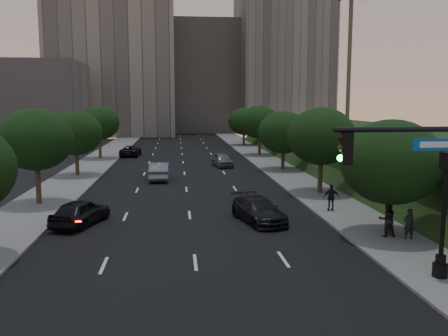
{
  "coord_description": "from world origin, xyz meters",
  "views": [
    {
      "loc": [
        -0.77,
        -15.33,
        7.07
      ],
      "look_at": [
        1.76,
        9.67,
        3.6
      ],
      "focal_mm": 38.0,
      "sensor_mm": 36.0,
      "label": 1
    }
  ],
  "objects": [
    {
      "name": "ground",
      "position": [
        0.0,
        0.0,
        0.0
      ],
      "size": [
        160.0,
        160.0,
        0.0
      ],
      "primitive_type": "plane",
      "color": "black",
      "rests_on": "ground"
    },
    {
      "name": "office_block_filler",
      "position": [
        -26.0,
        70.0,
        7.0
      ],
      "size": [
        18.0,
        16.0,
        14.0
      ],
      "primitive_type": "cube",
      "color": "#A09A93",
      "rests_on": "ground"
    },
    {
      "name": "tree_right_b",
      "position": [
        10.3,
        20.0,
        4.52
      ],
      "size": [
        5.2,
        5.2,
        6.74
      ],
      "color": "#38281C",
      "rests_on": "ground"
    },
    {
      "name": "tree_left_d",
      "position": [
        -10.3,
        45.0,
        4.58
      ],
      "size": [
        5.0,
        5.0,
        6.71
      ],
      "color": "#38281C",
      "rests_on": "ground"
    },
    {
      "name": "pedestrian_a",
      "position": [
        10.98,
        7.12,
        0.94
      ],
      "size": [
        0.6,
        0.42,
        1.59
      ],
      "primitive_type": "imported",
      "rotation": [
        0.0,
        0.0,
        3.2
      ],
      "color": "black",
      "rests_on": "sidewalk_right"
    },
    {
      "name": "sidewalk_left",
      "position": [
        -10.25,
        30.0,
        0.07
      ],
      "size": [
        4.5,
        140.0,
        0.15
      ],
      "primitive_type": "cube",
      "color": "slate",
      "rests_on": "ground"
    },
    {
      "name": "tree_right_e",
      "position": [
        10.3,
        62.0,
        4.02
      ],
      "size": [
        5.2,
        5.2,
        6.24
      ],
      "color": "#38281C",
      "rests_on": "ground"
    },
    {
      "name": "road_surface",
      "position": [
        0.0,
        30.0,
        0.01
      ],
      "size": [
        16.0,
        140.0,
        0.02
      ],
      "primitive_type": "cube",
      "color": "black",
      "rests_on": "ground"
    },
    {
      "name": "office_block_right",
      "position": [
        24.0,
        96.0,
        18.0
      ],
      "size": [
        20.0,
        22.0,
        36.0
      ],
      "primitive_type": "cube",
      "color": "gray",
      "rests_on": "ground"
    },
    {
      "name": "parapet_wall",
      "position": [
        13.5,
        28.0,
        4.35
      ],
      "size": [
        0.35,
        90.0,
        0.7
      ],
      "primitive_type": "cube",
      "color": "slate",
      "rests_on": "embankment"
    },
    {
      "name": "tree_right_a",
      "position": [
        10.3,
        8.0,
        4.02
      ],
      "size": [
        5.2,
        5.2,
        6.24
      ],
      "color": "#38281C",
      "rests_on": "ground"
    },
    {
      "name": "office_block_mid",
      "position": [
        6.0,
        102.0,
        13.0
      ],
      "size": [
        22.0,
        18.0,
        26.0
      ],
      "primitive_type": "cube",
      "color": "#A09A93",
      "rests_on": "ground"
    },
    {
      "name": "tree_left_b",
      "position": [
        -10.3,
        18.0,
        4.58
      ],
      "size": [
        5.0,
        5.0,
        6.71
      ],
      "color": "#38281C",
      "rests_on": "ground"
    },
    {
      "name": "tree_left_c",
      "position": [
        -10.3,
        31.0,
        4.21
      ],
      "size": [
        5.0,
        5.0,
        6.34
      ],
      "color": "#38281C",
      "rests_on": "ground"
    },
    {
      "name": "sedan_near_right",
      "position": [
        4.05,
        11.92,
        0.72
      ],
      "size": [
        3.18,
        5.34,
        1.45
      ],
      "primitive_type": "imported",
      "rotation": [
        0.0,
        0.0,
        0.25
      ],
      "color": "black",
      "rests_on": "ground"
    },
    {
      "name": "sedan_far_right",
      "position": [
        4.29,
        36.79,
        0.75
      ],
      "size": [
        2.39,
        4.62,
        1.5
      ],
      "primitive_type": "imported",
      "rotation": [
        0.0,
        0.0,
        0.15
      ],
      "color": "slate",
      "rests_on": "ground"
    },
    {
      "name": "sidewalk_right",
      "position": [
        10.25,
        30.0,
        0.07
      ],
      "size": [
        4.5,
        140.0,
        0.15
      ],
      "primitive_type": "cube",
      "color": "slate",
      "rests_on": "ground"
    },
    {
      "name": "pedestrian_b",
      "position": [
        10.09,
        7.69,
        1.06
      ],
      "size": [
        0.94,
        0.76,
        1.83
      ],
      "primitive_type": "imported",
      "rotation": [
        0.0,
        0.0,
        3.06
      ],
      "color": "black",
      "rests_on": "sidewalk_right"
    },
    {
      "name": "tree_right_c",
      "position": [
        10.3,
        33.0,
        4.02
      ],
      "size": [
        5.2,
        5.2,
        6.24
      ],
      "color": "#38281C",
      "rests_on": "ground"
    },
    {
      "name": "sedan_mid_left",
      "position": [
        -2.38,
        28.17,
        0.83
      ],
      "size": [
        1.77,
        5.03,
        1.65
      ],
      "primitive_type": "imported",
      "rotation": [
        0.0,
        0.0,
        3.15
      ],
      "color": "slate",
      "rests_on": "ground"
    },
    {
      "name": "tree_right_d",
      "position": [
        10.3,
        47.0,
        4.52
      ],
      "size": [
        5.2,
        5.2,
        6.74
      ],
      "color": "#38281C",
      "rests_on": "ground"
    },
    {
      "name": "embankment",
      "position": [
        22.0,
        28.0,
        2.0
      ],
      "size": [
        18.0,
        90.0,
        4.0
      ],
      "primitive_type": "cube",
      "color": "black",
      "rests_on": "ground"
    },
    {
      "name": "office_block_left",
      "position": [
        -14.0,
        92.0,
        16.0
      ],
      "size": [
        26.0,
        20.0,
        32.0
      ],
      "primitive_type": "cube",
      "color": "gray",
      "rests_on": "ground"
    },
    {
      "name": "street_lamp",
      "position": [
        9.68,
        1.92,
        2.63
      ],
      "size": [
        0.64,
        0.64,
        5.62
      ],
      "color": "black",
      "rests_on": "ground"
    },
    {
      "name": "sedan_near_left",
      "position": [
        -6.36,
        12.21,
        0.78
      ],
      "size": [
        3.22,
        4.92,
        1.56
      ],
      "primitive_type": "imported",
      "rotation": [
        0.0,
        0.0,
        2.81
      ],
      "color": "black",
      "rests_on": "ground"
    },
    {
      "name": "pedestrian_c",
      "position": [
        9.16,
        13.87,
        1.01
      ],
      "size": [
        1.04,
        0.52,
        1.71
      ],
      "primitive_type": "imported",
      "rotation": [
        0.0,
        0.0,
        3.04
      ],
      "color": "black",
      "rests_on": "sidewalk_right"
    },
    {
      "name": "sedan_far_left",
      "position": [
        -6.84,
        48.31,
        0.71
      ],
      "size": [
        2.68,
        5.27,
        1.43
      ],
      "primitive_type": "imported",
      "rotation": [
        0.0,
        0.0,
        3.08
      ],
      "color": "black",
      "rests_on": "ground"
    }
  ]
}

